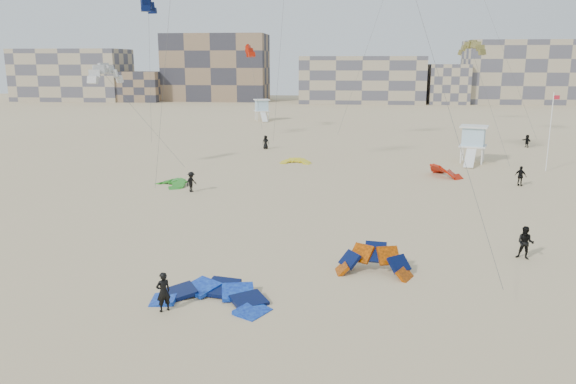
# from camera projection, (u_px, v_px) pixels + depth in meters

# --- Properties ---
(ground) EXTENTS (320.00, 320.00, 0.00)m
(ground) POSITION_uv_depth(u_px,v_px,m) (193.00, 310.00, 24.88)
(ground) COLOR #C6B284
(ground) RESTS_ON ground
(kite_ground_blue) EXTENTS (5.97, 6.18, 1.72)m
(kite_ground_blue) POSITION_uv_depth(u_px,v_px,m) (212.00, 301.00, 25.73)
(kite_ground_blue) COLOR blue
(kite_ground_blue) RESTS_ON ground
(kite_ground_orange) EXTENTS (4.31, 4.34, 3.80)m
(kite_ground_orange) POSITION_uv_depth(u_px,v_px,m) (373.00, 273.00, 29.10)
(kite_ground_orange) COLOR #EA5802
(kite_ground_orange) RESTS_ON ground
(kite_ground_green) EXTENTS (4.91, 4.89, 1.78)m
(kite_ground_green) POSITION_uv_depth(u_px,v_px,m) (171.00, 185.00, 49.73)
(kite_ground_green) COLOR green
(kite_ground_green) RESTS_ON ground
(kite_ground_red_far) EXTENTS (5.05, 4.96, 3.52)m
(kite_ground_red_far) POSITION_uv_depth(u_px,v_px,m) (445.00, 176.00, 53.76)
(kite_ground_red_far) COLOR #BB270A
(kite_ground_red_far) RESTS_ON ground
(kite_ground_yellow) EXTENTS (3.25, 3.44, 1.48)m
(kite_ground_yellow) POSITION_uv_depth(u_px,v_px,m) (296.00, 163.00, 60.67)
(kite_ground_yellow) COLOR yellow
(kite_ground_yellow) RESTS_ON ground
(kitesurfer_main) EXTENTS (0.78, 0.76, 1.81)m
(kitesurfer_main) POSITION_uv_depth(u_px,v_px,m) (163.00, 292.00, 24.54)
(kitesurfer_main) COLOR black
(kitesurfer_main) RESTS_ON ground
(kitesurfer_b) EXTENTS (1.12, 1.02, 1.87)m
(kitesurfer_b) POSITION_uv_depth(u_px,v_px,m) (525.00, 243.00, 31.05)
(kitesurfer_b) COLOR black
(kitesurfer_b) RESTS_ON ground
(kitesurfer_c) EXTENTS (1.05, 1.28, 1.72)m
(kitesurfer_c) POSITION_uv_depth(u_px,v_px,m) (191.00, 182.00, 47.11)
(kitesurfer_c) COLOR black
(kitesurfer_c) RESTS_ON ground
(kitesurfer_d) EXTENTS (1.07, 1.00, 1.77)m
(kitesurfer_d) POSITION_uv_depth(u_px,v_px,m) (521.00, 176.00, 49.36)
(kitesurfer_d) COLOR black
(kitesurfer_d) RESTS_ON ground
(kitesurfer_e) EXTENTS (0.99, 0.84, 1.71)m
(kitesurfer_e) POSITION_uv_depth(u_px,v_px,m) (266.00, 142.00, 70.28)
(kitesurfer_e) COLOR black
(kitesurfer_e) RESTS_ON ground
(kitesurfer_f) EXTENTS (1.04, 1.58, 1.63)m
(kitesurfer_f) POSITION_uv_depth(u_px,v_px,m) (527.00, 141.00, 71.58)
(kitesurfer_f) COLOR black
(kitesurfer_f) RESTS_ON ground
(kite_fly_grey) EXTENTS (10.56, 4.81, 9.68)m
(kite_fly_grey) POSITION_uv_depth(u_px,v_px,m) (106.00, 76.00, 54.08)
(kite_fly_grey) COLOR silver
(kite_fly_grey) RESTS_ON ground
(kite_fly_olive) EXTENTS (4.54, 10.84, 12.04)m
(kite_fly_olive) POSITION_uv_depth(u_px,v_px,m) (471.00, 50.00, 59.61)
(kite_fly_olive) COLOR olive
(kite_fly_olive) RESTS_ON ground
(kite_fly_navy) EXTENTS (3.87, 5.11, 17.49)m
(kite_fly_navy) POSITION_uv_depth(u_px,v_px,m) (148.00, 6.00, 68.40)
(kite_fly_navy) COLOR #050D3E
(kite_fly_navy) RESTS_ON ground
(kite_fly_red) EXTENTS (4.80, 7.40, 12.54)m
(kite_fly_red) POSITION_uv_depth(u_px,v_px,m) (250.00, 52.00, 84.91)
(kite_fly_red) COLOR #BB270A
(kite_fly_red) RESTS_ON ground
(lifeguard_tower_near) EXTENTS (3.53, 5.87, 4.00)m
(lifeguard_tower_near) POSITION_uv_depth(u_px,v_px,m) (473.00, 144.00, 60.57)
(lifeguard_tower_near) COLOR white
(lifeguard_tower_near) RESTS_ON ground
(lifeguard_tower_far) EXTENTS (3.45, 5.70, 3.88)m
(lifeguard_tower_far) POSITION_uv_depth(u_px,v_px,m) (262.00, 110.00, 103.90)
(lifeguard_tower_far) COLOR white
(lifeguard_tower_far) RESTS_ON ground
(flagpole) EXTENTS (0.63, 0.10, 7.80)m
(flagpole) POSITION_uv_depth(u_px,v_px,m) (550.00, 130.00, 55.34)
(flagpole) COLOR white
(flagpole) RESTS_ON ground
(condo_west_a) EXTENTS (30.00, 15.00, 14.00)m
(condo_west_a) POSITION_uv_depth(u_px,v_px,m) (73.00, 75.00, 156.37)
(condo_west_a) COLOR tan
(condo_west_a) RESTS_ON ground
(condo_west_b) EXTENTS (28.00, 14.00, 18.00)m
(condo_west_b) POSITION_uv_depth(u_px,v_px,m) (216.00, 68.00, 155.67)
(condo_west_b) COLOR #82674E
(condo_west_b) RESTS_ON ground
(condo_mid) EXTENTS (32.00, 16.00, 12.00)m
(condo_mid) POSITION_uv_depth(u_px,v_px,m) (361.00, 80.00, 148.37)
(condo_mid) COLOR tan
(condo_mid) RESTS_ON ground
(condo_east) EXTENTS (26.00, 14.00, 16.00)m
(condo_east) POSITION_uv_depth(u_px,v_px,m) (516.00, 72.00, 145.75)
(condo_east) COLOR tan
(condo_east) RESTS_ON ground
(condo_fill_left) EXTENTS (12.00, 10.00, 8.00)m
(condo_fill_left) POSITION_uv_depth(u_px,v_px,m) (140.00, 87.00, 153.06)
(condo_fill_left) COLOR #82674E
(condo_fill_left) RESTS_ON ground
(condo_fill_right) EXTENTS (10.00, 10.00, 10.00)m
(condo_fill_right) POSITION_uv_depth(u_px,v_px,m) (448.00, 84.00, 144.40)
(condo_fill_right) COLOR tan
(condo_fill_right) RESTS_ON ground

